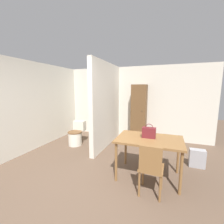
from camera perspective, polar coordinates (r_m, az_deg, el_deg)
The scene contains 10 objects.
ground_plane at distance 2.85m, azimuth -13.55°, elevation -29.12°, with size 16.00×16.00×0.00m, color brown.
wall_back at distance 5.45m, azimuth 6.41°, elevation 3.63°, with size 5.50×0.12×2.50m.
wall_left at distance 5.07m, azimuth -25.30°, elevation 2.44°, with size 0.12×4.37×2.50m.
partition_wall at distance 4.54m, azimuth -2.01°, elevation 2.63°, with size 0.12×2.06×2.50m.
dining_table at distance 3.04m, azimuth 13.97°, elevation -11.20°, with size 1.24×0.81×0.80m.
wooden_chair at distance 2.65m, azimuth 14.60°, elevation -19.76°, with size 0.40×0.40×0.88m.
toilet at distance 4.90m, azimuth -13.49°, elevation -8.59°, with size 0.43×0.58×0.72m.
handbag at distance 3.02m, azimuth 13.89°, elevation -7.59°, with size 0.26×0.12×0.28m.
wooden_cabinet at distance 5.12m, azimuth 10.22°, elevation -0.31°, with size 0.48×0.45×1.88m.
space_heater at distance 4.00m, azimuth 29.67°, elevation -15.05°, with size 0.32×0.17×0.40m.
Camera 1 is at (1.31, -1.84, 1.75)m, focal length 24.00 mm.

